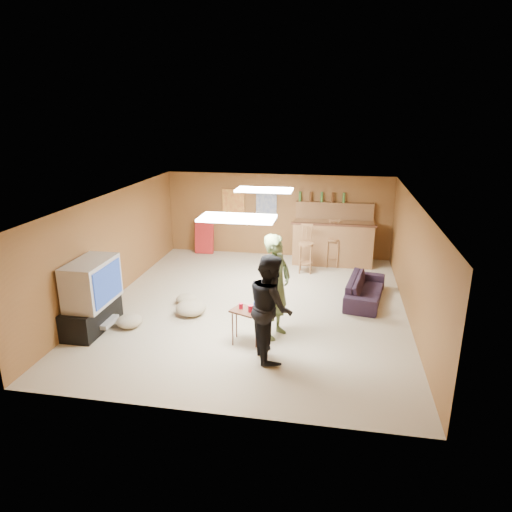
% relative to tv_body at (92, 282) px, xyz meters
% --- Properties ---
extents(ground, '(7.00, 7.00, 0.00)m').
position_rel_tv_body_xyz_m(ground, '(2.65, 1.50, -0.90)').
color(ground, tan).
rests_on(ground, ground).
extents(ceiling, '(6.00, 7.00, 0.02)m').
position_rel_tv_body_xyz_m(ceiling, '(2.65, 1.50, 1.30)').
color(ceiling, silver).
rests_on(ceiling, ground).
extents(wall_back, '(6.00, 0.02, 2.20)m').
position_rel_tv_body_xyz_m(wall_back, '(2.65, 5.00, 0.20)').
color(wall_back, brown).
rests_on(wall_back, ground).
extents(wall_front, '(6.00, 0.02, 2.20)m').
position_rel_tv_body_xyz_m(wall_front, '(2.65, -2.00, 0.20)').
color(wall_front, brown).
rests_on(wall_front, ground).
extents(wall_left, '(0.02, 7.00, 2.20)m').
position_rel_tv_body_xyz_m(wall_left, '(-0.35, 1.50, 0.20)').
color(wall_left, brown).
rests_on(wall_left, ground).
extents(wall_right, '(0.02, 7.00, 2.20)m').
position_rel_tv_body_xyz_m(wall_right, '(5.65, 1.50, 0.20)').
color(wall_right, brown).
rests_on(wall_right, ground).
extents(tv_stand, '(0.55, 1.30, 0.50)m').
position_rel_tv_body_xyz_m(tv_stand, '(-0.07, 0.00, -0.65)').
color(tv_stand, black).
rests_on(tv_stand, ground).
extents(dvd_box, '(0.35, 0.50, 0.08)m').
position_rel_tv_body_xyz_m(dvd_box, '(0.15, 0.00, -0.75)').
color(dvd_box, '#B2B2B7').
rests_on(dvd_box, tv_stand).
extents(tv_body, '(0.60, 1.10, 0.80)m').
position_rel_tv_body_xyz_m(tv_body, '(0.00, 0.00, 0.00)').
color(tv_body, '#B2B2B7').
rests_on(tv_body, tv_stand).
extents(tv_screen, '(0.02, 0.95, 0.65)m').
position_rel_tv_body_xyz_m(tv_screen, '(0.31, 0.00, 0.00)').
color(tv_screen, navy).
rests_on(tv_screen, tv_body).
extents(bar_counter, '(2.00, 0.60, 1.10)m').
position_rel_tv_body_xyz_m(bar_counter, '(4.15, 4.45, -0.35)').
color(bar_counter, brown).
rests_on(bar_counter, ground).
extents(bar_lip, '(2.10, 0.12, 0.05)m').
position_rel_tv_body_xyz_m(bar_lip, '(4.15, 4.20, 0.20)').
color(bar_lip, '#432215').
rests_on(bar_lip, bar_counter).
extents(bar_shelf, '(2.00, 0.18, 0.05)m').
position_rel_tv_body_xyz_m(bar_shelf, '(4.15, 4.90, 0.60)').
color(bar_shelf, brown).
rests_on(bar_shelf, bar_backing).
extents(bar_backing, '(2.00, 0.14, 0.60)m').
position_rel_tv_body_xyz_m(bar_backing, '(4.15, 4.92, 0.30)').
color(bar_backing, brown).
rests_on(bar_backing, bar_counter).
extents(poster_left, '(0.60, 0.03, 0.85)m').
position_rel_tv_body_xyz_m(poster_left, '(1.45, 4.96, 0.45)').
color(poster_left, '#BF3F26').
rests_on(poster_left, wall_back).
extents(poster_right, '(0.55, 0.03, 0.80)m').
position_rel_tv_body_xyz_m(poster_right, '(2.35, 4.96, 0.45)').
color(poster_right, '#334C99').
rests_on(poster_right, wall_back).
extents(folding_chair_stack, '(0.50, 0.26, 0.91)m').
position_rel_tv_body_xyz_m(folding_chair_stack, '(0.65, 4.80, -0.45)').
color(folding_chair_stack, '#B42122').
rests_on(folding_chair_stack, ground).
extents(ceiling_panel_front, '(1.20, 0.60, 0.04)m').
position_rel_tv_body_xyz_m(ceiling_panel_front, '(2.65, 0.00, 1.27)').
color(ceiling_panel_front, white).
rests_on(ceiling_panel_front, ceiling).
extents(ceiling_panel_back, '(1.20, 0.60, 0.04)m').
position_rel_tv_body_xyz_m(ceiling_panel_back, '(2.65, 2.70, 1.27)').
color(ceiling_panel_back, white).
rests_on(ceiling_panel_back, ceiling).
extents(person_olive, '(0.67, 0.79, 1.85)m').
position_rel_tv_body_xyz_m(person_olive, '(3.24, 0.31, 0.02)').
color(person_olive, '#4E5D36').
rests_on(person_olive, ground).
extents(person_black, '(0.91, 1.02, 1.72)m').
position_rel_tv_body_xyz_m(person_black, '(3.25, -0.40, -0.04)').
color(person_black, black).
rests_on(person_black, ground).
extents(sofa, '(0.93, 1.77, 0.49)m').
position_rel_tv_body_xyz_m(sofa, '(4.87, 2.17, -0.65)').
color(sofa, black).
rests_on(sofa, ground).
extents(tray_table, '(0.57, 0.52, 0.60)m').
position_rel_tv_body_xyz_m(tray_table, '(2.78, -0.02, -0.60)').
color(tray_table, '#432215').
rests_on(tray_table, ground).
extents(cup_red_near, '(0.09, 0.09, 0.10)m').
position_rel_tv_body_xyz_m(cup_red_near, '(2.69, 0.01, -0.25)').
color(cup_red_near, '#BA0C29').
rests_on(cup_red_near, tray_table).
extents(cup_red_far, '(0.09, 0.09, 0.12)m').
position_rel_tv_body_xyz_m(cup_red_far, '(2.87, -0.08, -0.24)').
color(cup_red_far, '#BA0C29').
rests_on(cup_red_far, tray_table).
extents(cup_blue, '(0.11, 0.11, 0.12)m').
position_rel_tv_body_xyz_m(cup_blue, '(2.94, 0.07, -0.24)').
color(cup_blue, navy).
rests_on(cup_blue, tray_table).
extents(bar_stool_left, '(0.47, 0.47, 1.15)m').
position_rel_tv_body_xyz_m(bar_stool_left, '(3.52, 3.69, -0.32)').
color(bar_stool_left, brown).
rests_on(bar_stool_left, ground).
extents(bar_stool_right, '(0.45, 0.45, 1.15)m').
position_rel_tv_body_xyz_m(bar_stool_right, '(4.16, 4.26, -0.33)').
color(bar_stool_right, brown).
rests_on(bar_stool_right, ground).
extents(cushion_near_tv, '(0.61, 0.61, 0.27)m').
position_rel_tv_body_xyz_m(cushion_near_tv, '(1.51, 0.88, -0.77)').
color(cushion_near_tv, gray).
rests_on(cushion_near_tv, ground).
extents(cushion_mid, '(0.47, 0.47, 0.19)m').
position_rel_tv_body_xyz_m(cushion_mid, '(1.25, 1.38, -0.81)').
color(cushion_mid, gray).
rests_on(cushion_mid, ground).
extents(cushion_far, '(0.63, 0.63, 0.21)m').
position_rel_tv_body_xyz_m(cushion_far, '(0.56, 0.18, -0.79)').
color(cushion_far, gray).
rests_on(cushion_far, ground).
extents(bottle_row, '(1.20, 0.08, 0.26)m').
position_rel_tv_body_xyz_m(bottle_row, '(3.81, 4.88, 0.75)').
color(bottle_row, '#3F7233').
rests_on(bottle_row, bar_shelf).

